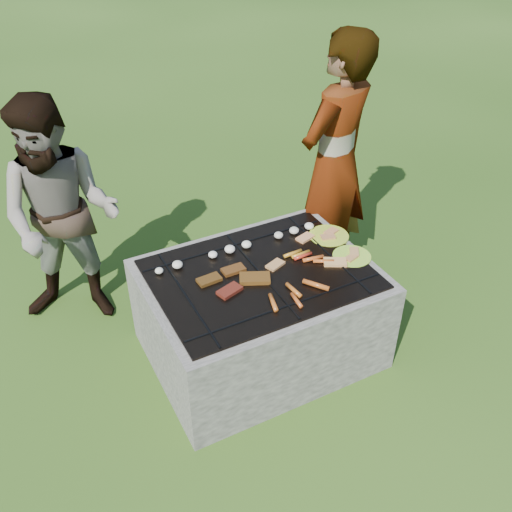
{
  "coord_description": "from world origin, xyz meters",
  "views": [
    {
      "loc": [
        -1.21,
        -2.27,
        2.58
      ],
      "look_at": [
        0.0,
        0.05,
        0.7
      ],
      "focal_mm": 40.0,
      "sensor_mm": 36.0,
      "label": 1
    }
  ],
  "objects_px": {
    "fire_pit": "(260,317)",
    "plate_far": "(329,236)",
    "plate_near": "(352,256)",
    "bystander": "(62,218)",
    "cook": "(335,163)"
  },
  "relations": [
    {
      "from": "fire_pit",
      "to": "cook",
      "type": "bearing_deg",
      "value": 32.5
    },
    {
      "from": "fire_pit",
      "to": "plate_near",
      "type": "xyz_separation_m",
      "value": [
        0.56,
        -0.1,
        0.33
      ]
    },
    {
      "from": "cook",
      "to": "bystander",
      "type": "bearing_deg",
      "value": -31.59
    },
    {
      "from": "fire_pit",
      "to": "plate_far",
      "type": "relative_size",
      "value": 4.73
    },
    {
      "from": "cook",
      "to": "bystander",
      "type": "relative_size",
      "value": 1.15
    },
    {
      "from": "plate_near",
      "to": "bystander",
      "type": "height_order",
      "value": "bystander"
    },
    {
      "from": "fire_pit",
      "to": "cook",
      "type": "height_order",
      "value": "cook"
    },
    {
      "from": "fire_pit",
      "to": "bystander",
      "type": "bearing_deg",
      "value": 135.56
    },
    {
      "from": "fire_pit",
      "to": "plate_far",
      "type": "xyz_separation_m",
      "value": [
        0.56,
        0.14,
        0.33
      ]
    },
    {
      "from": "fire_pit",
      "to": "plate_near",
      "type": "height_order",
      "value": "plate_near"
    },
    {
      "from": "fire_pit",
      "to": "bystander",
      "type": "height_order",
      "value": "bystander"
    },
    {
      "from": "fire_pit",
      "to": "cook",
      "type": "xyz_separation_m",
      "value": [
        0.85,
        0.54,
        0.59
      ]
    },
    {
      "from": "fire_pit",
      "to": "plate_far",
      "type": "bearing_deg",
      "value": 14.13
    },
    {
      "from": "plate_far",
      "to": "bystander",
      "type": "bearing_deg",
      "value": 153.17
    },
    {
      "from": "bystander",
      "to": "plate_near",
      "type": "bearing_deg",
      "value": -5.44
    }
  ]
}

